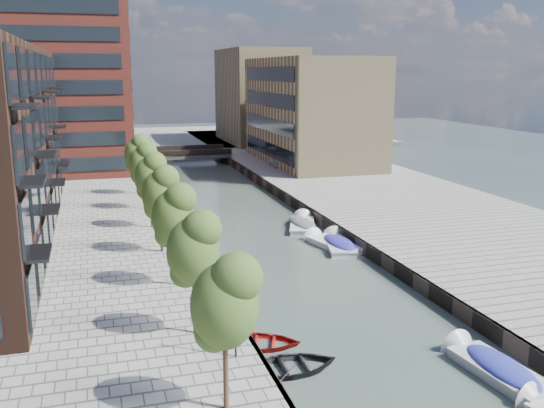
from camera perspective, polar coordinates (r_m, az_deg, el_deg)
name	(u,v)px	position (r m, az deg, el deg)	size (l,w,h in m)	color
water	(233,211)	(59.05, -3.70, -0.63)	(300.00, 300.00, 0.00)	#38473F
quay_right	(382,196)	(64.32, 10.32, 0.74)	(20.00, 140.00, 1.00)	gray
quay_wall_left	(170,210)	(57.94, -9.60, -0.53)	(0.25, 140.00, 1.00)	#332823
quay_wall_right	(292,202)	(60.55, 1.92, 0.21)	(0.25, 140.00, 1.00)	#332823
far_closure	(162,140)	(117.50, -10.30, 5.99)	(80.00, 40.00, 1.00)	gray
tower	(50,48)	(81.26, -20.17, 13.60)	(18.00, 18.00, 30.00)	maroon
tan_block_near	(311,111)	(83.38, 3.66, 8.76)	(12.00, 25.00, 14.00)	tan
tan_block_far	(260,96)	(108.08, -1.16, 10.16)	(12.00, 20.00, 16.00)	tan
bridge	(184,154)	(89.82, -8.30, 4.68)	(13.00, 6.00, 1.30)	gray
tree_0	(224,300)	(22.06, -4.50, -8.96)	(2.50, 2.50, 5.95)	#382619
tree_1	(193,247)	(28.59, -7.46, -3.99)	(2.50, 2.50, 5.95)	#382619
tree_2	(173,213)	(35.29, -9.29, -0.88)	(2.50, 2.50, 5.95)	#382619
tree_3	(160,191)	(42.10, -10.53, 1.24)	(2.50, 2.50, 5.95)	#382619
tree_4	(150,174)	(48.96, -11.42, 2.76)	(2.50, 2.50, 5.95)	#382619
tree_5	(142,162)	(55.85, -12.10, 3.91)	(2.50, 2.50, 5.95)	#382619
tree_6	(137,152)	(62.77, -12.63, 4.80)	(2.50, 2.50, 5.95)	#382619
lamp_0	(235,303)	(26.61, -3.50, -9.26)	(0.24, 0.24, 4.12)	black
lamp_1	(182,218)	(41.66, -8.50, -1.33)	(0.24, 0.24, 4.12)	black
lamp_2	(157,179)	(57.23, -10.80, 2.35)	(0.24, 0.24, 4.12)	black
sloop_1	(291,371)	(28.54, 1.76, -15.43)	(3.22, 4.51, 0.93)	black
sloop_2	(260,346)	(30.81, -1.16, -13.22)	(2.92, 4.09, 0.85)	maroon
sloop_3	(193,222)	(54.93, -7.49, -1.71)	(3.56, 4.98, 1.03)	silver
sloop_4	(183,215)	(57.62, -8.33, -1.06)	(2.99, 4.19, 0.87)	black
motorboat_0	(493,368)	(30.01, 20.11, -14.28)	(2.52, 5.86, 1.89)	#B8B7B5
motorboat_2	(329,244)	(47.43, 5.39, -3.81)	(3.21, 5.77, 1.82)	white
motorboat_3	(338,244)	(47.19, 6.26, -3.76)	(3.22, 5.89, 1.87)	silver
motorboat_4	(302,224)	(52.83, 2.87, -1.93)	(3.81, 6.05, 1.91)	silver
car	(278,162)	(79.40, 0.54, 3.99)	(1.53, 3.80, 1.30)	#B8BCBD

